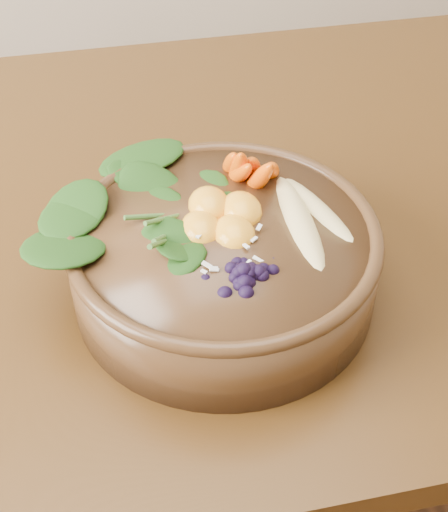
{
  "coord_description": "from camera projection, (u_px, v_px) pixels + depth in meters",
  "views": [
    {
      "loc": [
        0.01,
        -0.73,
        1.32
      ],
      "look_at": [
        0.13,
        -0.18,
        0.8
      ],
      "focal_mm": 50.0,
      "sensor_mm": 36.0,
      "label": 1
    }
  ],
  "objects": [
    {
      "name": "carrot_cluster",
      "position": [
        256.0,
        141.0,
        0.78
      ],
      "size": [
        0.07,
        0.07,
        0.09
      ],
      "primitive_type": null,
      "rotation": [
        0.0,
        0.0,
        0.05
      ],
      "color": "#FF5D02",
      "rests_on": "stoneware_bowl"
    },
    {
      "name": "blueberry_pile",
      "position": [
        246.0,
        258.0,
        0.67
      ],
      "size": [
        0.16,
        0.12,
        0.05
      ],
      "primitive_type": null,
      "rotation": [
        0.0,
        0.0,
        0.05
      ],
      "color": "black",
      "rests_on": "stoneware_bowl"
    },
    {
      "name": "banana_halves",
      "position": [
        310.0,
        203.0,
        0.75
      ],
      "size": [
        0.08,
        0.19,
        0.03
      ],
      "rotation": [
        0.0,
        0.0,
        0.05
      ],
      "color": "#E0CC84",
      "rests_on": "stoneware_bowl"
    },
    {
      "name": "mandarin_cluster",
      "position": [
        221.0,
        206.0,
        0.74
      ],
      "size": [
        0.1,
        0.11,
        0.04
      ],
      "primitive_type": null,
      "rotation": [
        0.0,
        0.0,
        0.05
      ],
      "color": "#F8A221",
      "rests_on": "stoneware_bowl"
    },
    {
      "name": "kale_heap",
      "position": [
        162.0,
        182.0,
        0.76
      ],
      "size": [
        0.22,
        0.2,
        0.05
      ],
      "primitive_type": null,
      "rotation": [
        0.0,
        0.0,
        0.05
      ],
      "color": "#1F4514",
      "rests_on": "stoneware_bowl"
    },
    {
      "name": "dining_table",
      "position": [
        104.0,
        262.0,
        0.97
      ],
      "size": [
        1.6,
        0.9,
        0.75
      ],
      "color": "#331C0C",
      "rests_on": "ground"
    },
    {
      "name": "coconut_flakes",
      "position": [
        232.0,
        242.0,
        0.72
      ],
      "size": [
        0.11,
        0.08,
        0.01
      ],
      "primitive_type": null,
      "rotation": [
        0.0,
        0.0,
        0.05
      ],
      "color": "white",
      "rests_on": "stoneware_bowl"
    },
    {
      "name": "ground",
      "position": [
        142.0,
        505.0,
        1.41
      ],
      "size": [
        4.0,
        4.0,
        0.0
      ],
      "primitive_type": "plane",
      "color": "#381E0F",
      "rests_on": "ground"
    },
    {
      "name": "stoneware_bowl",
      "position": [
        224.0,
        263.0,
        0.77
      ],
      "size": [
        0.34,
        0.34,
        0.09
      ],
      "primitive_type": "cylinder",
      "rotation": [
        0.0,
        0.0,
        0.05
      ],
      "color": "#4B311B",
      "rests_on": "dining_table"
    }
  ]
}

